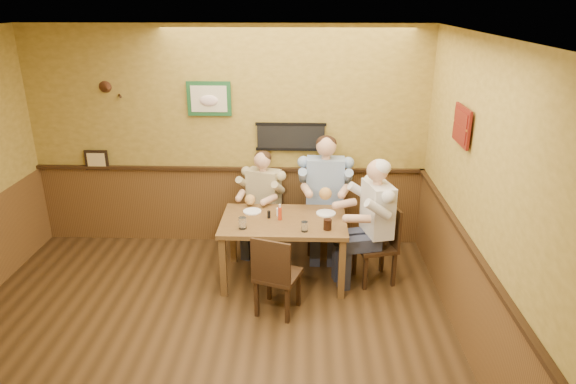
% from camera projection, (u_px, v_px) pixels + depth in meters
% --- Properties ---
extents(room, '(5.02, 5.03, 2.81)m').
position_uv_depth(room, '(201.00, 180.00, 4.19)').
color(room, '#301F0E').
rests_on(room, ground).
extents(dining_table, '(1.40, 0.90, 0.75)m').
position_uv_depth(dining_table, '(284.00, 227.00, 5.78)').
color(dining_table, brown).
rests_on(dining_table, ground).
extents(chair_back_left, '(0.49, 0.49, 0.83)m').
position_uv_depth(chair_back_left, '(264.00, 219.00, 6.59)').
color(chair_back_left, '#322010').
rests_on(chair_back_left, ground).
extents(chair_back_right, '(0.46, 0.46, 0.96)m').
position_uv_depth(chair_back_right, '(324.00, 216.00, 6.52)').
color(chair_back_right, '#322010').
rests_on(chair_back_right, ground).
extents(chair_right_end, '(0.52, 0.52, 0.92)m').
position_uv_depth(chair_right_end, '(375.00, 244.00, 5.81)').
color(chair_right_end, '#322010').
rests_on(chair_right_end, ground).
extents(chair_near_side, '(0.52, 0.52, 0.90)m').
position_uv_depth(chair_near_side, '(278.00, 273.00, 5.24)').
color(chair_near_side, '#322010').
rests_on(chair_near_side, ground).
extents(diner_tan_shirt, '(0.70, 0.70, 1.19)m').
position_uv_depth(diner_tan_shirt, '(264.00, 206.00, 6.52)').
color(diner_tan_shirt, '#C9BA8A').
rests_on(diner_tan_shirt, ground).
extents(diner_blue_polo, '(0.65, 0.65, 1.37)m').
position_uv_depth(diner_blue_polo, '(325.00, 201.00, 6.45)').
color(diner_blue_polo, '#86A2C9').
rests_on(diner_blue_polo, ground).
extents(diner_white_elder, '(0.74, 0.74, 1.31)m').
position_uv_depth(diner_white_elder, '(376.00, 229.00, 5.74)').
color(diner_white_elder, silver).
rests_on(diner_white_elder, ground).
extents(water_glass_left, '(0.10, 0.10, 0.13)m').
position_uv_depth(water_glass_left, '(242.00, 223.00, 5.50)').
color(water_glass_left, white).
rests_on(water_glass_left, dining_table).
extents(water_glass_mid, '(0.10, 0.10, 0.11)m').
position_uv_depth(water_glass_mid, '(304.00, 227.00, 5.44)').
color(water_glass_mid, silver).
rests_on(water_glass_mid, dining_table).
extents(cola_tumbler, '(0.10, 0.10, 0.12)m').
position_uv_depth(cola_tumbler, '(328.00, 224.00, 5.48)').
color(cola_tumbler, black).
rests_on(cola_tumbler, dining_table).
extents(hot_sauce_bottle, '(0.05, 0.05, 0.17)m').
position_uv_depth(hot_sauce_bottle, '(280.00, 213.00, 5.71)').
color(hot_sauce_bottle, '#BC3314').
rests_on(hot_sauce_bottle, dining_table).
extents(salt_shaker, '(0.04, 0.04, 0.09)m').
position_uv_depth(salt_shaker, '(278.00, 212.00, 5.83)').
color(salt_shaker, white).
rests_on(salt_shaker, dining_table).
extents(pepper_shaker, '(0.04, 0.04, 0.09)m').
position_uv_depth(pepper_shaker, '(269.00, 214.00, 5.77)').
color(pepper_shaker, black).
rests_on(pepper_shaker, dining_table).
extents(plate_far_left, '(0.26, 0.26, 0.01)m').
position_uv_depth(plate_far_left, '(252.00, 211.00, 5.95)').
color(plate_far_left, white).
rests_on(plate_far_left, dining_table).
extents(plate_far_right, '(0.29, 0.29, 0.02)m').
position_uv_depth(plate_far_right, '(326.00, 213.00, 5.89)').
color(plate_far_right, white).
rests_on(plate_far_right, dining_table).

